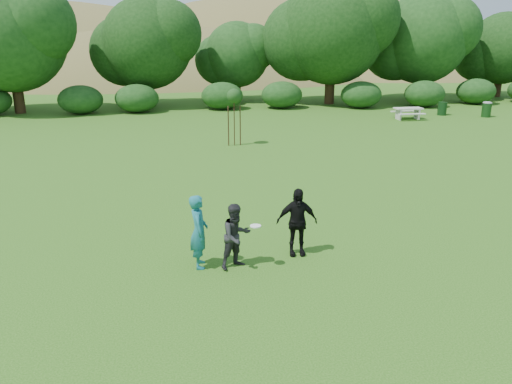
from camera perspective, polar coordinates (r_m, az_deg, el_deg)
ground at (r=12.17m, az=2.31°, el=-9.27°), size 120.00×120.00×0.00m
player_teal at (r=12.20m, az=-6.55°, el=-4.50°), size 0.45×0.68×1.85m
player_grey at (r=12.13m, az=-2.28°, el=-5.07°), size 0.99×0.91×1.64m
player_black at (r=12.83m, az=4.68°, el=-3.42°), size 1.08×0.50×1.80m
trash_can_near at (r=37.12m, az=20.51°, el=8.92°), size 0.60×0.60×0.90m
frisbee at (r=11.93m, az=-0.05°, el=-3.90°), size 0.27×0.27×0.03m
sapling at (r=25.11m, az=-2.54°, el=10.75°), size 0.70×0.70×2.85m
picnic_table at (r=34.57m, az=16.98°, el=8.80°), size 1.80×1.48×0.76m
trash_can_lidded at (r=37.42m, az=24.86°, el=8.61°), size 0.60×0.60×1.05m
hillside at (r=80.98m, az=-7.92°, el=5.28°), size 150.00×72.00×52.00m
tree_row at (r=39.66m, az=-1.45°, el=16.95°), size 53.92×10.38×9.62m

